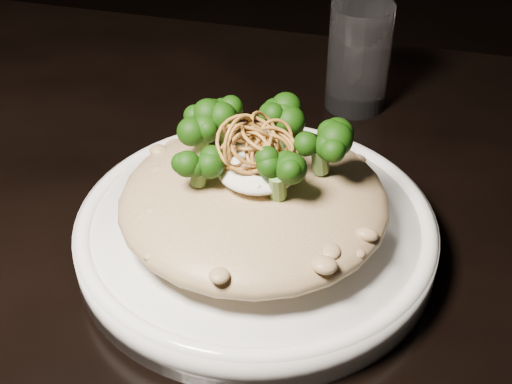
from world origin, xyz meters
TOP-DOWN VIEW (x-y plane):
  - table at (0.00, 0.00)m, footprint 1.10×0.80m
  - plate at (-0.02, 0.01)m, footprint 0.27×0.27m
  - risotto at (-0.02, 0.01)m, footprint 0.20×0.20m
  - broccoli at (-0.02, 0.02)m, footprint 0.14×0.14m
  - cheese at (-0.02, 0.01)m, footprint 0.06×0.06m
  - shallots at (-0.02, 0.01)m, footprint 0.06×0.06m
  - drinking_glass at (0.02, 0.25)m, footprint 0.08×0.08m

SIDE VIEW (x-z plane):
  - table at x=0.00m, z-range 0.29..1.04m
  - plate at x=-0.02m, z-range 0.75..0.78m
  - risotto at x=-0.02m, z-range 0.78..0.82m
  - drinking_glass at x=0.02m, z-range 0.75..0.86m
  - cheese at x=-0.02m, z-range 0.82..0.84m
  - broccoli at x=-0.02m, z-range 0.82..0.87m
  - shallots at x=-0.02m, z-range 0.84..0.87m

